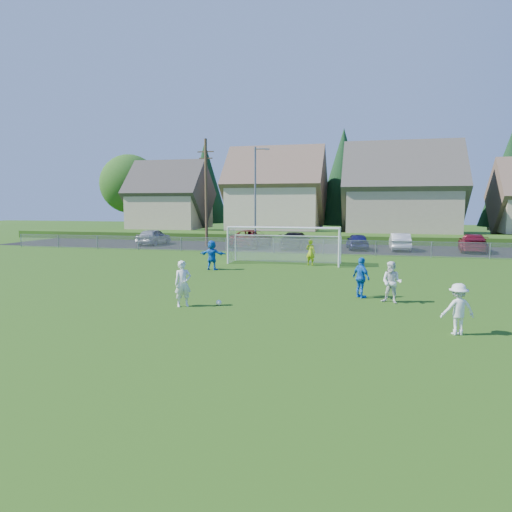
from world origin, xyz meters
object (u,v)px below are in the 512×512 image
object	(u,v)px
player_blue_a	(361,278)
player_blue_b	(212,255)
car_a	(154,237)
car_c	(252,238)
soccer_goal	(285,239)
player_white_a	(183,284)
goalkeeper	(311,253)
player_white_b	(392,282)
car_e	(357,241)
player_white_c	(458,309)
soccer_ball	(219,303)
car_d	(296,240)
car_g	(473,243)
car_f	(400,242)

from	to	relation	value
player_blue_a	player_blue_b	distance (m)	10.95
car_a	car_c	distance (m)	9.95
soccer_goal	player_white_a	bearing A→B (deg)	-96.50
player_blue_a	goalkeeper	bearing A→B (deg)	-20.26
goalkeeper	car_a	bearing A→B (deg)	-18.47
player_white_b	car_e	world-z (taller)	player_white_b
player_white_a	goalkeeper	bearing A→B (deg)	38.15
player_white_a	player_blue_a	world-z (taller)	player_white_a
player_white_a	player_white_c	distance (m)	9.79
soccer_ball	player_white_a	world-z (taller)	player_white_a
player_blue_a	car_a	world-z (taller)	player_blue_a
player_blue_b	player_white_c	bearing A→B (deg)	140.19
player_white_a	player_white_b	distance (m)	8.32
car_a	car_d	world-z (taller)	car_a
soccer_ball	soccer_goal	bearing A→B (deg)	88.88
player_white_c	car_e	bearing A→B (deg)	-98.11
player_white_a	player_white_b	size ratio (longest dim) A/B	1.06
player_white_b	car_c	xyz separation A→B (m)	(-11.41, 21.93, -0.05)
player_blue_a	player_blue_b	bearing A→B (deg)	15.22
goalkeeper	car_e	xyz separation A→B (m)	(2.70, 11.35, -0.14)
player_blue_b	car_d	xyz separation A→B (m)	(2.87, 14.26, -0.15)
car_c	car_a	bearing A→B (deg)	6.90
player_blue_a	player_white_c	bearing A→B (deg)	171.65
car_c	car_g	size ratio (longest dim) A/B	1.10
soccer_ball	car_f	world-z (taller)	car_f
car_a	car_f	size ratio (longest dim) A/B	1.03
car_c	car_d	size ratio (longest dim) A/B	1.11
goalkeeper	car_f	size ratio (longest dim) A/B	0.38
car_a	soccer_goal	world-z (taller)	soccer_goal
car_d	soccer_goal	size ratio (longest dim) A/B	0.69
car_a	car_f	bearing A→B (deg)	-178.48
player_white_c	goalkeeper	size ratio (longest dim) A/B	0.94
player_white_a	goalkeeper	world-z (taller)	player_white_a
player_blue_a	goalkeeper	xyz separation A→B (m)	(-3.35, 9.75, -0.02)
player_white_b	player_blue_a	xyz separation A→B (m)	(-1.21, 0.75, 0.02)
player_blue_b	car_g	size ratio (longest dim) A/B	0.35
player_white_a	goalkeeper	xyz separation A→B (m)	(3.35, 13.08, -0.05)
car_e	car_f	bearing A→B (deg)	176.35
player_blue_b	car_e	size ratio (longest dim) A/B	0.43
car_f	player_white_a	bearing A→B (deg)	67.74
car_c	car_f	world-z (taller)	car_c
car_e	car_f	xyz separation A→B (m)	(3.56, 0.24, 0.03)
player_white_b	player_white_a	bearing A→B (deg)	-141.37
player_blue_b	goalkeeper	distance (m)	6.51
goalkeeper	car_d	xyz separation A→B (m)	(-2.68, 10.87, -0.10)
goalkeeper	car_e	world-z (taller)	goalkeeper
car_d	car_e	distance (m)	5.40
soccer_ball	player_white_b	xyz separation A→B (m)	(6.62, 2.11, 0.73)
soccer_ball	player_white_c	size ratio (longest dim) A/B	0.14
soccer_ball	player_blue_a	distance (m)	6.16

